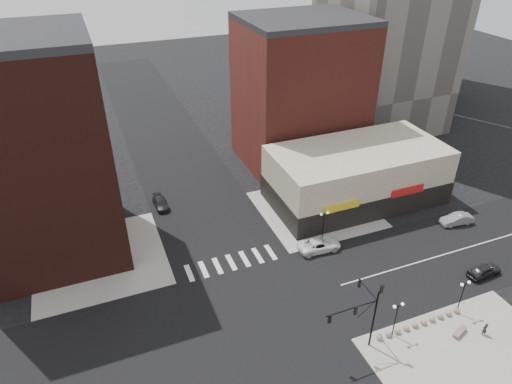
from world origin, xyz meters
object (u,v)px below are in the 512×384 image
street_lamp_se_a (397,312)px  silver_sedan (457,219)px  traffic_signal (364,309)px  street_lamp_ne (324,219)px  street_lamp_se_b (464,290)px  stone_bench (460,332)px  white_suv (319,245)px  dark_sedan_north (161,203)px  dark_sedan_east (484,270)px  pedestrian (485,329)px

street_lamp_se_a → silver_sedan: street_lamp_se_a is taller
traffic_signal → street_lamp_ne: size_ratio=1.87×
street_lamp_se_b → street_lamp_ne: bearing=113.6°
street_lamp_se_a → stone_bench: bearing=-20.6°
street_lamp_ne → silver_sedan: (18.31, -3.42, -2.57)m
white_suv → dark_sedan_north: size_ratio=1.24×
street_lamp_se_b → dark_sedan_north: (-24.36, 31.15, -2.67)m
street_lamp_se_b → street_lamp_ne: (-7.00, 16.00, 0.00)m
street_lamp_se_a → dark_sedan_east: street_lamp_se_a is taller
traffic_signal → dark_sedan_north: 33.73m
street_lamp_se_a → dark_sedan_north: bearing=117.7°
dark_sedan_east → dark_sedan_north: size_ratio=0.98×
silver_sedan → stone_bench: 19.85m
traffic_signal → silver_sedan: size_ratio=1.78×
street_lamp_ne → dark_sedan_east: 18.97m
pedestrian → white_suv: bearing=-60.1°
silver_sedan → stone_bench: (-13.09, -14.92, -0.36)m
traffic_signal → street_lamp_se_b: 11.88m
street_lamp_ne → stone_bench: bearing=-74.1°
dark_sedan_east → stone_bench: (-8.77, -5.78, -0.36)m
street_lamp_se_a → traffic_signal: bearing=177.4°
pedestrian → street_lamp_ne: bearing=-65.0°
street_lamp_se_b → dark_sedan_east: bearing=26.2°
street_lamp_se_a → street_lamp_se_b: 8.00m
traffic_signal → street_lamp_se_b: (11.76, -0.17, -1.67)m
street_lamp_ne → dark_sedan_north: 23.20m
street_lamp_ne → silver_sedan: bearing=-10.6°
stone_bench → pedestrian: bearing=-43.7°
street_lamp_se_a → dark_sedan_north: size_ratio=0.98×
pedestrian → stone_bench: pedestrian is taller
dark_sedan_north → white_suv: bearing=-48.8°
silver_sedan → dark_sedan_north: (-35.66, 18.58, -0.10)m
white_suv → dark_sedan_north: bearing=47.4°
white_suv → silver_sedan: bearing=-92.3°
street_lamp_se_b → dark_sedan_east: (6.98, 3.44, -2.58)m
street_lamp_se_a → stone_bench: size_ratio=2.10×
street_lamp_ne → dark_sedan_east: bearing=-41.9°
dark_sedan_east → dark_sedan_north: (-31.34, 27.71, -0.10)m
street_lamp_se_b → stone_bench: size_ratio=2.10×
dark_sedan_east → silver_sedan: 10.11m
white_suv → dark_sedan_north: (-16.11, 16.65, -0.12)m
street_lamp_se_b → street_lamp_ne: 17.46m
street_lamp_ne → silver_sedan: size_ratio=0.95×
street_lamp_se_b → pedestrian: 4.08m
silver_sedan → dark_sedan_north: 40.21m
traffic_signal → stone_bench: traffic_signal is taller
white_suv → pedestrian: size_ratio=3.53×
silver_sedan → stone_bench: silver_sedan is taller
traffic_signal → dark_sedan_east: 19.50m
dark_sedan_east → traffic_signal: bearing=96.5°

